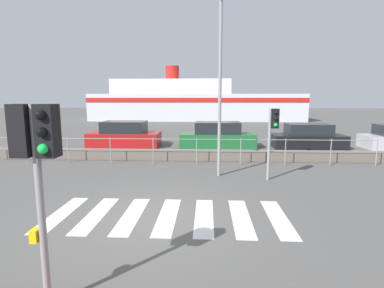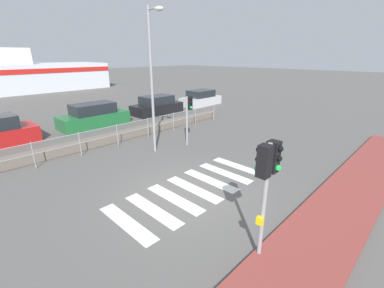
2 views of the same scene
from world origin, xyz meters
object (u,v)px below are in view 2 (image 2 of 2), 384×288
at_px(traffic_light_near, 267,171).
at_px(traffic_light_far, 189,110).
at_px(parked_car_silver, 201,99).
at_px(parked_car_green, 94,116).
at_px(parked_car_black, 157,106).
at_px(streetlamp, 153,68).

distance_m(traffic_light_near, traffic_light_far, 8.15).
xyz_separation_m(traffic_light_near, parked_car_silver, (13.27, 13.96, -1.62)).
distance_m(traffic_light_near, parked_car_green, 14.33).
bearing_deg(parked_car_green, traffic_light_far, -76.85).
height_order(parked_car_green, parked_car_silver, parked_car_green).
distance_m(traffic_light_near, parked_car_silver, 19.33).
xyz_separation_m(traffic_light_near, parked_car_black, (8.09, 13.96, -1.60)).
xyz_separation_m(traffic_light_far, parked_car_silver, (8.78, 7.16, -1.28)).
bearing_deg(traffic_light_near, parked_car_black, 59.91).
distance_m(traffic_light_far, parked_car_black, 8.11).
height_order(traffic_light_far, parked_car_silver, traffic_light_far).
bearing_deg(parked_car_silver, traffic_light_far, -140.77).
relative_size(parked_car_black, parked_car_silver, 1.04).
height_order(parked_car_black, parked_car_silver, parked_car_black).
relative_size(parked_car_green, parked_car_black, 1.08).
distance_m(streetlamp, parked_car_black, 9.34).
bearing_deg(traffic_light_far, parked_car_green, 103.15).
bearing_deg(parked_car_silver, parked_car_green, 180.00).
bearing_deg(streetlamp, parked_car_green, 88.61).
bearing_deg(traffic_light_near, parked_car_green, 78.57).
xyz_separation_m(traffic_light_far, parked_car_green, (-1.67, 7.16, -1.22)).
height_order(traffic_light_far, parked_car_green, traffic_light_far).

